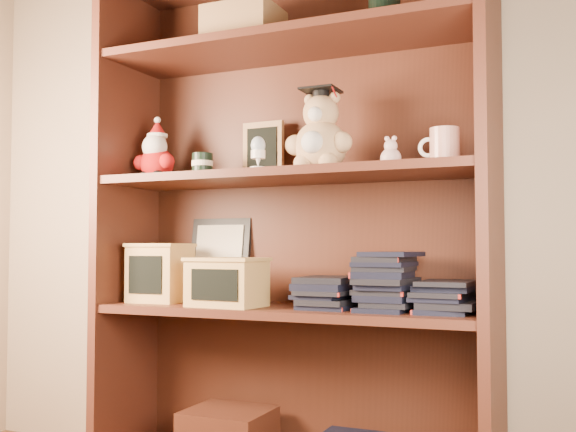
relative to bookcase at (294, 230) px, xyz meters
name	(u,v)px	position (x,y,z in m)	size (l,w,h in m)	color
bookcase	(294,230)	(0.00, 0.00, 0.00)	(1.20, 0.35, 1.60)	#4C2215
shelf_lower	(288,311)	(0.00, -0.05, -0.24)	(1.14, 0.33, 0.02)	#4C2215
shelf_upper	(288,177)	(0.00, -0.05, 0.16)	(1.14, 0.33, 0.02)	#4C2215
santa_plush	(156,155)	(-0.47, -0.06, 0.25)	(0.15, 0.11, 0.21)	#A50F0F
teachers_tin	(202,165)	(-0.30, -0.05, 0.21)	(0.07, 0.07, 0.08)	black
chalkboard_plaque	(263,151)	(-0.14, 0.06, 0.26)	(0.14, 0.08, 0.18)	#9E7547
egg_cup	(258,152)	(-0.06, -0.13, 0.23)	(0.05, 0.05, 0.10)	white
grad_teddy_bear	(320,138)	(0.11, -0.06, 0.27)	(0.21, 0.18, 0.25)	tan
pink_figurine	(391,155)	(0.32, -0.05, 0.21)	(0.06, 0.06, 0.09)	beige
teacher_mug	(444,147)	(0.47, -0.05, 0.22)	(0.11, 0.08, 0.10)	silver
certificate_frame	(220,259)	(-0.31, 0.09, -0.09)	(0.22, 0.06, 0.27)	black
treats_box	(160,272)	(-0.45, -0.05, -0.13)	(0.18, 0.18, 0.19)	tan
pencils_box	(227,282)	(-0.17, -0.12, -0.15)	(0.23, 0.17, 0.15)	tan
book_stack_left	(327,292)	(0.12, -0.05, -0.18)	(0.14, 0.20, 0.10)	black
book_stack_mid	(388,279)	(0.31, -0.05, -0.14)	(0.14, 0.20, 0.18)	black
book_stack_right	(447,295)	(0.47, -0.05, -0.18)	(0.14, 0.20, 0.10)	black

